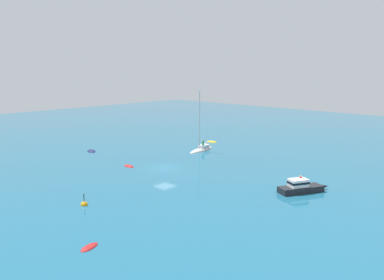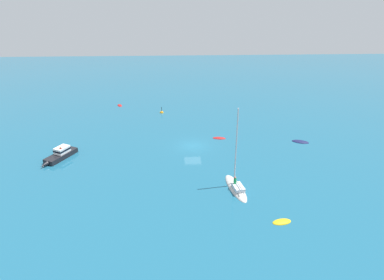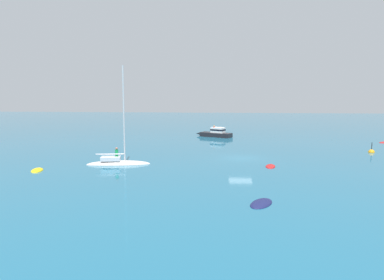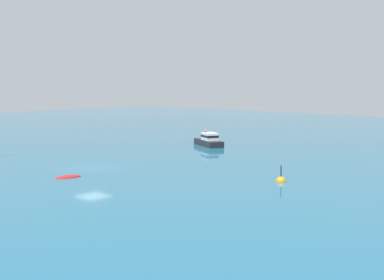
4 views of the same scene
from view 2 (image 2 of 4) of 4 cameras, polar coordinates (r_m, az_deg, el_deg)
ground_plane at (r=51.19m, az=0.13°, el=-0.99°), size 160.00×160.00×0.00m
dinghy at (r=36.34m, az=14.83°, el=-13.19°), size 1.38×2.16×0.44m
motor_cruiser at (r=50.68m, az=-21.23°, el=-2.24°), size 6.02×3.82×1.83m
ketch at (r=40.71m, az=7.39°, el=-7.82°), size 6.49×2.62×10.14m
skiff at (r=54.00m, az=4.58°, el=0.28°), size 1.27×2.21×0.36m
rib at (r=71.30m, az=-12.05°, el=5.68°), size 2.01×1.40×0.32m
tender at (r=55.15m, az=17.73°, el=-0.31°), size 2.17×2.85×0.43m
channel_buoy at (r=65.67m, az=-5.11°, el=4.58°), size 0.73×0.73×1.54m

